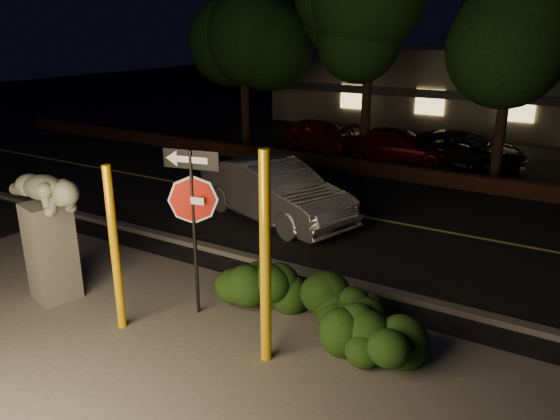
# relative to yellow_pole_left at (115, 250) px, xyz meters

# --- Properties ---
(ground) EXTENTS (90.00, 90.00, 0.00)m
(ground) POSITION_rel_yellow_pole_left_xyz_m (1.21, 10.69, -1.48)
(ground) COLOR black
(ground) RESTS_ON ground
(patio) EXTENTS (14.00, 6.00, 0.02)m
(patio) POSITION_rel_yellow_pole_left_xyz_m (1.21, -0.31, -1.47)
(patio) COLOR #4C4944
(patio) RESTS_ON ground
(road) EXTENTS (80.00, 8.00, 0.01)m
(road) POSITION_rel_yellow_pole_left_xyz_m (1.21, 7.69, -1.47)
(road) COLOR black
(road) RESTS_ON ground
(lane_marking) EXTENTS (80.00, 0.12, 0.00)m
(lane_marking) POSITION_rel_yellow_pole_left_xyz_m (1.21, 7.69, -1.46)
(lane_marking) COLOR #C4C24E
(lane_marking) RESTS_ON road
(curb) EXTENTS (80.00, 0.25, 0.12)m
(curb) POSITION_rel_yellow_pole_left_xyz_m (1.21, 3.59, -1.42)
(curb) COLOR #4C4944
(curb) RESTS_ON ground
(brick_wall) EXTENTS (40.00, 0.35, 0.50)m
(brick_wall) POSITION_rel_yellow_pole_left_xyz_m (1.21, 11.99, -1.23)
(brick_wall) COLOR #4C2818
(brick_wall) RESTS_ON ground
(parking_lot) EXTENTS (40.00, 12.00, 0.01)m
(parking_lot) POSITION_rel_yellow_pole_left_xyz_m (1.21, 17.69, -1.47)
(parking_lot) COLOR black
(parking_lot) RESTS_ON ground
(building) EXTENTS (22.00, 10.20, 4.00)m
(building) POSITION_rel_yellow_pole_left_xyz_m (1.21, 25.68, 0.52)
(building) COLOR #726E5B
(building) RESTS_ON ground
(tree_far_a) EXTENTS (4.60, 4.60, 7.43)m
(tree_far_a) POSITION_rel_yellow_pole_left_xyz_m (-6.79, 13.69, 3.86)
(tree_far_a) COLOR black
(tree_far_a) RESTS_ON ground
(tree_far_c) EXTENTS (4.80, 4.80, 7.84)m
(tree_far_c) POSITION_rel_yellow_pole_left_xyz_m (3.71, 13.49, 4.18)
(tree_far_c) COLOR black
(tree_far_c) RESTS_ON ground
(yellow_pole_left) EXTENTS (0.15, 0.15, 2.96)m
(yellow_pole_left) POSITION_rel_yellow_pole_left_xyz_m (0.00, 0.00, 0.00)
(yellow_pole_left) COLOR #FFB507
(yellow_pole_left) RESTS_ON ground
(yellow_pole_right) EXTENTS (0.17, 0.17, 3.43)m
(yellow_pole_right) POSITION_rel_yellow_pole_left_xyz_m (2.71, 0.49, 0.24)
(yellow_pole_right) COLOR gold
(yellow_pole_right) RESTS_ON ground
(signpost) EXTENTS (1.03, 0.24, 3.09)m
(signpost) POSITION_rel_yellow_pole_left_xyz_m (0.82, 1.10, 0.72)
(signpost) COLOR black
(signpost) RESTS_ON ground
(sculpture) EXTENTS (2.42, 1.19, 2.60)m
(sculpture) POSITION_rel_yellow_pole_left_xyz_m (-1.90, 0.13, 0.12)
(sculpture) COLOR #4C4944
(sculpture) RESTS_ON ground
(hedge_center) EXTENTS (2.09, 1.03, 1.07)m
(hedge_center) POSITION_rel_yellow_pole_left_xyz_m (1.64, 1.85, -0.94)
(hedge_center) COLOR black
(hedge_center) RESTS_ON ground
(hedge_right) EXTENTS (1.72, 1.13, 1.04)m
(hedge_right) POSITION_rel_yellow_pole_left_xyz_m (3.38, 2.05, -0.96)
(hedge_right) COLOR black
(hedge_right) RESTS_ON ground
(hedge_far_right) EXTENTS (1.54, 0.97, 1.07)m
(hedge_far_right) POSITION_rel_yellow_pole_left_xyz_m (4.17, 1.26, -0.95)
(hedge_far_right) COLOR black
(hedge_far_right) RESTS_ON ground
(silver_sedan) EXTENTS (5.24, 3.20, 1.63)m
(silver_sedan) POSITION_rel_yellow_pole_left_xyz_m (-0.71, 6.26, -0.66)
(silver_sedan) COLOR #A2A3A7
(silver_sedan) RESTS_ON ground
(parked_car_red) EXTENTS (4.24, 2.62, 1.35)m
(parked_car_red) POSITION_rel_yellow_pole_left_xyz_m (-3.64, 14.74, -0.81)
(parked_car_red) COLOR maroon
(parked_car_red) RESTS_ON ground
(parked_car_darkred) EXTENTS (4.56, 2.15, 1.29)m
(parked_car_darkred) POSITION_rel_yellow_pole_left_xyz_m (-0.06, 14.41, -0.84)
(parked_car_darkred) COLOR #44060B
(parked_car_darkred) RESTS_ON ground
(parked_car_dark) EXTENTS (4.93, 2.70, 1.31)m
(parked_car_dark) POSITION_rel_yellow_pole_left_xyz_m (2.20, 15.01, -0.83)
(parked_car_dark) COLOR black
(parked_car_dark) RESTS_ON ground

